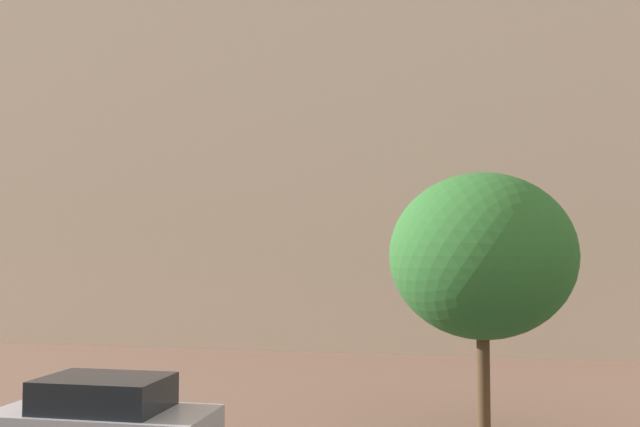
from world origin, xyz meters
The scene contains 3 objects.
landmark_building centered at (-3.11, 29.99, 11.01)m, with size 27.28×13.85×38.44m.
car_silver centered at (-3.48, 9.23, 0.72)m, with size 4.03×2.01×1.51m.
tree_curb_far centered at (3.41, 12.71, 3.71)m, with size 3.97×3.97×5.51m.
Camera 1 is at (2.96, -2.62, 3.80)m, focal length 39.05 mm.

